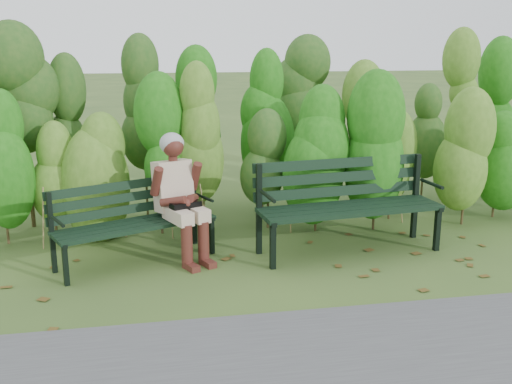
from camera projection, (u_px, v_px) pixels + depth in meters
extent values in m
plane|color=#365123|center=(262.00, 273.00, 6.02)|extent=(80.00, 80.00, 0.00)
cylinder|color=#47381E|center=(55.00, 210.00, 6.78)|extent=(0.03, 0.03, 0.80)
ellipsoid|color=#1C6412|center=(50.00, 155.00, 6.62)|extent=(0.64, 0.64, 1.44)
cylinder|color=#47381E|center=(110.00, 208.00, 6.89)|extent=(0.03, 0.03, 0.80)
ellipsoid|color=#1C6412|center=(107.00, 153.00, 6.73)|extent=(0.64, 0.64, 1.44)
cylinder|color=#47381E|center=(164.00, 205.00, 6.99)|extent=(0.03, 0.03, 0.80)
ellipsoid|color=#1C6412|center=(162.00, 151.00, 6.84)|extent=(0.64, 0.64, 1.44)
cylinder|color=#47381E|center=(216.00, 202.00, 7.10)|extent=(0.03, 0.03, 0.80)
ellipsoid|color=#1C6412|center=(215.00, 149.00, 6.95)|extent=(0.64, 0.64, 1.44)
cylinder|color=#47381E|center=(266.00, 200.00, 7.21)|extent=(0.03, 0.03, 0.80)
ellipsoid|color=#1C6412|center=(267.00, 148.00, 7.05)|extent=(0.64, 0.64, 1.44)
cylinder|color=#47381E|center=(315.00, 198.00, 7.32)|extent=(0.03, 0.03, 0.80)
ellipsoid|color=#1C6412|center=(317.00, 146.00, 7.16)|extent=(0.64, 0.64, 1.44)
cylinder|color=#47381E|center=(363.00, 195.00, 7.43)|extent=(0.03, 0.03, 0.80)
ellipsoid|color=#1C6412|center=(365.00, 144.00, 7.27)|extent=(0.64, 0.64, 1.44)
cylinder|color=#47381E|center=(409.00, 193.00, 7.54)|extent=(0.03, 0.03, 0.80)
ellipsoid|color=#1C6412|center=(412.00, 143.00, 7.38)|extent=(0.64, 0.64, 1.44)
cylinder|color=#47381E|center=(454.00, 191.00, 7.65)|extent=(0.03, 0.03, 0.80)
ellipsoid|color=#1C6412|center=(458.00, 142.00, 7.49)|extent=(0.64, 0.64, 1.44)
cylinder|color=#47381E|center=(497.00, 189.00, 7.76)|extent=(0.03, 0.03, 0.80)
ellipsoid|color=#1C6412|center=(502.00, 140.00, 7.60)|extent=(0.64, 0.64, 1.44)
cylinder|color=#47381E|center=(20.00, 180.00, 7.60)|extent=(0.04, 0.04, 1.10)
ellipsoid|color=#22501B|center=(13.00, 110.00, 7.38)|extent=(0.70, 0.70, 1.98)
cylinder|color=#47381E|center=(83.00, 177.00, 7.73)|extent=(0.04, 0.04, 1.10)
ellipsoid|color=#22501B|center=(78.00, 109.00, 7.52)|extent=(0.70, 0.70, 1.98)
cylinder|color=#47381E|center=(143.00, 175.00, 7.87)|extent=(0.04, 0.04, 1.10)
ellipsoid|color=#22501B|center=(140.00, 108.00, 7.65)|extent=(0.70, 0.70, 1.98)
cylinder|color=#47381E|center=(201.00, 173.00, 8.01)|extent=(0.04, 0.04, 1.10)
ellipsoid|color=#22501B|center=(200.00, 107.00, 7.79)|extent=(0.70, 0.70, 1.98)
cylinder|color=#47381E|center=(257.00, 171.00, 8.14)|extent=(0.04, 0.04, 1.10)
ellipsoid|color=#22501B|center=(258.00, 106.00, 7.93)|extent=(0.70, 0.70, 1.98)
cylinder|color=#47381E|center=(312.00, 168.00, 8.28)|extent=(0.04, 0.04, 1.10)
ellipsoid|color=#22501B|center=(313.00, 105.00, 8.06)|extent=(0.70, 0.70, 1.98)
cylinder|color=#47381E|center=(365.00, 166.00, 8.41)|extent=(0.04, 0.04, 1.10)
ellipsoid|color=#22501B|center=(367.00, 104.00, 8.20)|extent=(0.70, 0.70, 1.98)
cylinder|color=#47381E|center=(416.00, 164.00, 8.55)|extent=(0.04, 0.04, 1.10)
ellipsoid|color=#22501B|center=(420.00, 103.00, 8.34)|extent=(0.70, 0.70, 1.98)
cylinder|color=#47381E|center=(465.00, 162.00, 8.69)|extent=(0.04, 0.04, 1.10)
ellipsoid|color=#22501B|center=(470.00, 102.00, 8.47)|extent=(0.70, 0.70, 1.98)
cube|color=brown|center=(182.00, 270.00, 6.07)|extent=(0.08, 0.09, 0.01)
cube|color=brown|center=(404.00, 246.00, 6.80)|extent=(0.10, 0.08, 0.01)
cube|color=brown|center=(453.00, 291.00, 5.55)|extent=(0.11, 0.11, 0.01)
cube|color=brown|center=(381.00, 298.00, 5.42)|extent=(0.07, 0.09, 0.01)
cube|color=brown|center=(314.00, 276.00, 5.91)|extent=(0.10, 0.11, 0.01)
cube|color=brown|center=(347.00, 242.00, 6.93)|extent=(0.10, 0.08, 0.01)
cube|color=brown|center=(390.00, 262.00, 6.30)|extent=(0.10, 0.11, 0.01)
cube|color=brown|center=(76.00, 301.00, 5.35)|extent=(0.11, 0.10, 0.01)
cube|color=brown|center=(189.00, 266.00, 6.20)|extent=(0.11, 0.10, 0.01)
cube|color=brown|center=(315.00, 310.00, 5.16)|extent=(0.08, 0.10, 0.01)
cube|color=brown|center=(404.00, 244.00, 6.85)|extent=(0.08, 0.10, 0.01)
cube|color=brown|center=(424.00, 242.00, 6.92)|extent=(0.11, 0.11, 0.01)
cube|color=brown|center=(183.00, 261.00, 6.34)|extent=(0.11, 0.11, 0.01)
cube|color=brown|center=(97.00, 273.00, 5.99)|extent=(0.09, 0.07, 0.01)
cube|color=brown|center=(452.00, 261.00, 6.34)|extent=(0.10, 0.09, 0.01)
cube|color=brown|center=(18.00, 262.00, 6.30)|extent=(0.10, 0.11, 0.01)
cube|color=brown|center=(28.00, 336.00, 4.71)|extent=(0.11, 0.11, 0.01)
cube|color=brown|center=(230.00, 270.00, 6.07)|extent=(0.10, 0.11, 0.01)
cube|color=brown|center=(395.00, 259.00, 6.37)|extent=(0.10, 0.08, 0.01)
cube|color=brown|center=(148.00, 285.00, 5.71)|extent=(0.11, 0.10, 0.01)
cube|color=brown|center=(16.00, 258.00, 6.40)|extent=(0.11, 0.11, 0.01)
cube|color=brown|center=(452.00, 245.00, 6.83)|extent=(0.11, 0.09, 0.01)
cube|color=brown|center=(180.00, 254.00, 6.53)|extent=(0.09, 0.07, 0.01)
cube|color=black|center=(142.00, 229.00, 6.04)|extent=(1.57, 0.76, 0.04)
cube|color=black|center=(138.00, 226.00, 6.13)|extent=(1.57, 0.76, 0.04)
cube|color=black|center=(133.00, 224.00, 6.23)|extent=(1.57, 0.76, 0.04)
cube|color=black|center=(129.00, 221.00, 6.32)|extent=(1.57, 0.76, 0.04)
cube|color=black|center=(125.00, 210.00, 6.36)|extent=(1.55, 0.71, 0.10)
cube|color=black|center=(124.00, 198.00, 6.34)|extent=(1.55, 0.71, 0.10)
cube|color=black|center=(123.00, 186.00, 6.32)|extent=(1.55, 0.71, 0.10)
cube|color=black|center=(66.00, 265.00, 5.65)|extent=(0.06, 0.06, 0.42)
cube|color=black|center=(52.00, 233.00, 5.92)|extent=(0.06, 0.06, 0.83)
cube|color=black|center=(58.00, 241.00, 5.75)|extent=(0.23, 0.44, 0.04)
cylinder|color=black|center=(58.00, 222.00, 5.66)|extent=(0.17, 0.33, 0.03)
cube|color=black|center=(212.00, 235.00, 6.51)|extent=(0.06, 0.06, 0.42)
cube|color=black|center=(194.00, 209.00, 6.78)|extent=(0.06, 0.06, 0.83)
cube|color=black|center=(203.00, 215.00, 6.61)|extent=(0.23, 0.44, 0.04)
cylinder|color=black|center=(205.00, 198.00, 6.53)|extent=(0.17, 0.33, 0.03)
cube|color=black|center=(359.00, 214.00, 6.28)|extent=(2.00, 0.34, 0.04)
cube|color=black|center=(353.00, 210.00, 6.41)|extent=(2.00, 0.34, 0.04)
cube|color=black|center=(348.00, 207.00, 6.54)|extent=(2.00, 0.34, 0.04)
cube|color=black|center=(342.00, 204.00, 6.67)|extent=(2.00, 0.34, 0.04)
cube|color=black|center=(339.00, 191.00, 6.73)|extent=(2.00, 0.28, 0.12)
cube|color=black|center=(338.00, 177.00, 6.71)|extent=(2.00, 0.28, 0.12)
cube|color=black|center=(338.00, 163.00, 6.69)|extent=(2.00, 0.28, 0.12)
cube|color=black|center=(273.00, 246.00, 6.06)|extent=(0.06, 0.06, 0.50)
cube|color=black|center=(259.00, 209.00, 6.44)|extent=(0.06, 0.06, 1.00)
cube|color=black|center=(266.00, 218.00, 6.21)|extent=(0.12, 0.56, 0.04)
cylinder|color=black|center=(268.00, 196.00, 6.10)|extent=(0.09, 0.42, 0.04)
cube|color=black|center=(437.00, 229.00, 6.60)|extent=(0.06, 0.06, 0.50)
cube|color=black|center=(415.00, 196.00, 6.98)|extent=(0.06, 0.06, 1.00)
cube|color=black|center=(428.00, 204.00, 6.75)|extent=(0.12, 0.56, 0.04)
cylinder|color=black|center=(432.00, 184.00, 6.64)|extent=(0.09, 0.42, 0.04)
cube|color=beige|center=(178.00, 215.00, 6.18)|extent=(0.32, 0.47, 0.14)
cube|color=beige|center=(194.00, 212.00, 6.28)|extent=(0.32, 0.47, 0.14)
cylinder|color=#4F211A|center=(187.00, 246.00, 6.10)|extent=(0.16, 0.16, 0.46)
cylinder|color=#4F211A|center=(203.00, 243.00, 6.21)|extent=(0.16, 0.16, 0.46)
cube|color=#4F211A|center=(191.00, 267.00, 6.08)|extent=(0.17, 0.24, 0.06)
cube|color=#4F211A|center=(208.00, 263.00, 6.19)|extent=(0.17, 0.24, 0.06)
cube|color=beige|center=(173.00, 186.00, 6.40)|extent=(0.46, 0.40, 0.56)
cylinder|color=#4F211A|center=(173.00, 159.00, 6.31)|extent=(0.10, 0.10, 0.11)
sphere|color=#4F211A|center=(173.00, 146.00, 6.27)|extent=(0.23, 0.23, 0.23)
ellipsoid|color=gray|center=(172.00, 144.00, 6.29)|extent=(0.26, 0.25, 0.23)
cylinder|color=#4F211A|center=(157.00, 181.00, 6.19)|extent=(0.18, 0.24, 0.33)
cylinder|color=#4F211A|center=(195.00, 176.00, 6.43)|extent=(0.18, 0.24, 0.33)
cylinder|color=#4F211A|center=(173.00, 201.00, 6.19)|extent=(0.30, 0.21, 0.14)
cylinder|color=#4F211A|center=(193.00, 198.00, 6.31)|extent=(0.16, 0.30, 0.14)
sphere|color=#4F211A|center=(186.00, 203.00, 6.20)|extent=(0.12, 0.12, 0.12)
cube|color=black|center=(186.00, 210.00, 6.23)|extent=(0.35, 0.25, 0.17)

